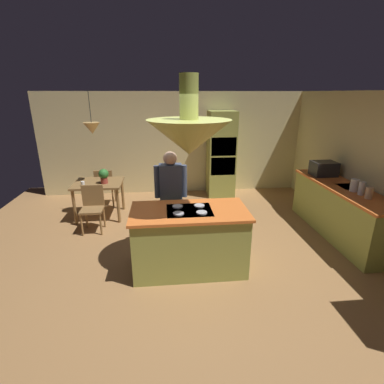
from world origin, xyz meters
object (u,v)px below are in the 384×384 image
chair_facing_island (93,205)px  microwave_on_counter (324,169)px  canister_flour (369,193)px  kitchen_island (189,239)px  canister_sugar (362,188)px  oven_tower (221,154)px  potted_plant_on_table (104,175)px  cup_on_table (83,184)px  person_at_island (171,194)px  canister_tea (355,185)px  dining_table (99,187)px  chair_by_back_wall (105,185)px

chair_facing_island → microwave_on_counter: microwave_on_counter is taller
canister_flour → chair_facing_island: bearing=164.3°
kitchen_island → chair_facing_island: bearing=139.2°
canister_sugar → microwave_on_counter: bearing=90.0°
oven_tower → potted_plant_on_table: (-2.65, -1.22, -0.13)m
chair_facing_island → oven_tower: bearing=32.4°
potted_plant_on_table → microwave_on_counter: (4.39, -0.49, 0.15)m
cup_on_table → person_at_island: bearing=-34.7°
cup_on_table → canister_tea: size_ratio=0.43×
oven_tower → person_at_island: 2.87m
person_at_island → potted_plant_on_table: bearing=135.1°
chair_facing_island → dining_table: bearing=90.0°
microwave_on_counter → potted_plant_on_table: bearing=173.7°
oven_tower → canister_tea: 3.21m
oven_tower → canister_tea: oven_tower is taller
oven_tower → microwave_on_counter: size_ratio=4.58×
chair_facing_island → canister_flour: canister_flour is taller
kitchen_island → canister_sugar: size_ratio=7.61×
potted_plant_on_table → cup_on_table: size_ratio=3.33×
chair_facing_island → canister_tea: canister_tea is taller
dining_table → chair_by_back_wall: bearing=90.0°
canister_flour → cup_on_table: bearing=160.4°
dining_table → cup_on_table: (-0.25, -0.21, 0.16)m
person_at_island → microwave_on_counter: bearing=15.0°
chair_by_back_wall → canister_sugar: bearing=152.5°
potted_plant_on_table → person_at_island: bearing=-44.9°
potted_plant_on_table → canister_flour: size_ratio=1.63×
oven_tower → canister_sugar: size_ratio=9.61×
person_at_island → microwave_on_counter: size_ratio=3.57×
canister_sugar → canister_tea: bearing=90.0°
dining_table → canister_flour: bearing=-22.8°
person_at_island → canister_flour: person_at_island is taller
oven_tower → cup_on_table: bearing=-156.1°
kitchen_island → dining_table: 2.71m
potted_plant_on_table → cup_on_table: bearing=-161.9°
person_at_island → canister_flour: (3.08, -0.52, 0.09)m
canister_sugar → canister_tea: canister_sugar is taller
dining_table → chair_by_back_wall: chair_by_back_wall is taller
person_at_island → canister_flour: bearing=-9.6°
potted_plant_on_table → microwave_on_counter: size_ratio=0.65×
canister_sugar → microwave_on_counter: (0.00, 1.17, 0.03)m
canister_flour → canister_sugar: 0.18m
person_at_island → cup_on_table: (-1.71, 1.18, -0.14)m
canister_flour → canister_tea: (0.00, 0.36, 0.01)m
person_at_island → chair_facing_island: person_at_island is taller
person_at_island → canister_flour: 3.12m
kitchen_island → potted_plant_on_table: 2.59m
kitchen_island → dining_table: (-1.70, 2.10, 0.17)m
canister_flour → microwave_on_counter: 1.35m
canister_tea → oven_tower: bearing=122.8°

